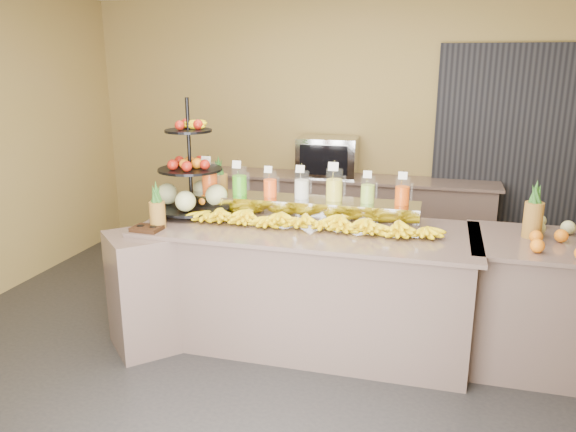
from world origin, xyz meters
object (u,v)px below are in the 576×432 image
at_px(pitcher_tray, 302,207).
at_px(condiment_caddy, 147,228).
at_px(fruit_stand, 196,185).
at_px(oven_warmer, 328,157).
at_px(right_fruit_pile, 560,234).
at_px(banana_heap, 308,219).

xyz_separation_m(pitcher_tray, condiment_caddy, (-1.00, -0.67, -0.06)).
relative_size(fruit_stand, oven_warmer, 1.49).
bearing_deg(condiment_caddy, right_fruit_pile, 8.27).
distance_m(fruit_stand, oven_warmer, 1.93).
bearing_deg(condiment_caddy, oven_warmer, 69.46).
bearing_deg(banana_heap, oven_warmer, 97.24).
height_order(fruit_stand, oven_warmer, fruit_stand).
bearing_deg(oven_warmer, banana_heap, -85.10).
bearing_deg(pitcher_tray, fruit_stand, -171.74).
xyz_separation_m(pitcher_tray, fruit_stand, (-0.85, -0.12, 0.16)).
height_order(banana_heap, condiment_caddy, banana_heap).
bearing_deg(right_fruit_pile, pitcher_tray, 172.13).
relative_size(pitcher_tray, condiment_caddy, 8.89).
bearing_deg(banana_heap, pitcher_tray, 112.97).
bearing_deg(condiment_caddy, fruit_stand, 74.14).
distance_m(banana_heap, condiment_caddy, 1.19).
relative_size(pitcher_tray, banana_heap, 0.97).
distance_m(pitcher_tray, banana_heap, 0.32).
relative_size(banana_heap, oven_warmer, 3.07).
distance_m(condiment_caddy, right_fruit_pile, 2.88).
height_order(pitcher_tray, right_fruit_pile, right_fruit_pile).
bearing_deg(fruit_stand, condiment_caddy, -109.80).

